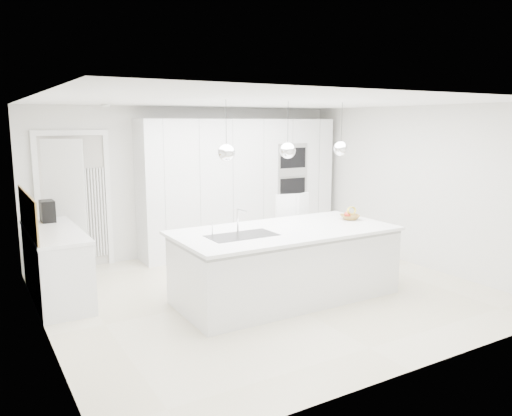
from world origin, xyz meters
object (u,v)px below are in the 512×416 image
espresso_machine (47,211)px  island_base (286,265)px  fruit_bowl (350,217)px  bar_stool_right (306,233)px  bar_stool_left (293,236)px

espresso_machine → island_base: bearing=-40.4°
island_base → espresso_machine: 3.34m
island_base → fruit_bowl: fruit_bowl is taller
bar_stool_right → island_base: bearing=-159.3°
bar_stool_right → espresso_machine: bearing=138.6°
fruit_bowl → espresso_machine: 4.18m
bar_stool_right → bar_stool_left: bearing=165.3°
island_base → espresso_machine: espresso_machine is taller
island_base → espresso_machine: size_ratio=9.51×
espresso_machine → bar_stool_left: bearing=-22.8°
island_base → espresso_machine: bearing=140.3°
fruit_bowl → island_base: bearing=-174.3°
fruit_bowl → bar_stool_right: bar_stool_right is taller
fruit_bowl → bar_stool_left: bearing=125.1°
bar_stool_left → fruit_bowl: bearing=-43.3°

